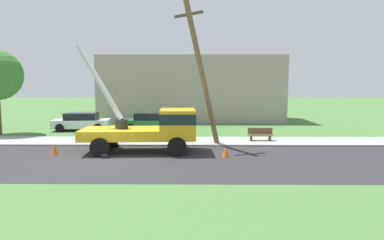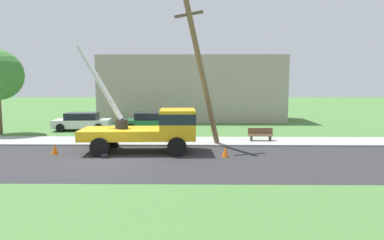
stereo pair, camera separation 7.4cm
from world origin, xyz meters
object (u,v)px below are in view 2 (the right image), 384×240
(leaning_utility_pole, at_px, (201,71))
(traffic_cone_ahead, at_px, (225,152))
(traffic_cone_behind, at_px, (55,149))
(parked_sedan_green, at_px, (151,121))
(utility_truck, at_px, (154,126))
(parked_sedan_white, at_px, (82,121))
(park_bench, at_px, (260,135))

(leaning_utility_pole, xyz_separation_m, traffic_cone_ahead, (1.21, -2.97, -4.24))
(traffic_cone_behind, distance_m, parked_sedan_green, 10.00)
(leaning_utility_pole, xyz_separation_m, traffic_cone_behind, (-7.85, -2.46, -4.24))
(utility_truck, distance_m, traffic_cone_behind, 5.42)
(leaning_utility_pole, relative_size, parked_sedan_white, 1.94)
(utility_truck, xyz_separation_m, traffic_cone_behind, (-5.24, -0.81, -1.13))
(utility_truck, relative_size, park_bench, 4.30)
(leaning_utility_pole, bearing_deg, parked_sedan_white, 145.13)
(traffic_cone_ahead, distance_m, park_bench, 5.15)
(traffic_cone_behind, distance_m, park_bench, 12.34)
(parked_sedan_green, bearing_deg, leaning_utility_pole, -59.61)
(traffic_cone_ahead, relative_size, parked_sedan_green, 0.13)
(leaning_utility_pole, distance_m, traffic_cone_ahead, 5.32)
(utility_truck, relative_size, parked_sedan_white, 1.51)
(traffic_cone_ahead, relative_size, park_bench, 0.35)
(leaning_utility_pole, relative_size, traffic_cone_behind, 15.72)
(utility_truck, distance_m, leaning_utility_pole, 4.39)
(leaning_utility_pole, bearing_deg, park_bench, 20.61)
(utility_truck, height_order, park_bench, utility_truck)
(traffic_cone_behind, bearing_deg, utility_truck, 8.75)
(traffic_cone_ahead, bearing_deg, park_bench, 59.13)
(traffic_cone_ahead, xyz_separation_m, parked_sedan_white, (-10.68, 9.57, 0.43))
(traffic_cone_behind, bearing_deg, traffic_cone_ahead, -3.20)
(utility_truck, bearing_deg, traffic_cone_behind, -171.25)
(park_bench, bearing_deg, traffic_cone_behind, -161.52)
(utility_truck, relative_size, parked_sedan_green, 1.55)
(traffic_cone_ahead, bearing_deg, utility_truck, 161.05)
(traffic_cone_behind, relative_size, parked_sedan_white, 0.12)
(parked_sedan_white, bearing_deg, traffic_cone_ahead, -41.87)
(parked_sedan_white, xyz_separation_m, parked_sedan_green, (5.52, 0.13, 0.00))
(leaning_utility_pole, bearing_deg, utility_truck, -147.62)
(utility_truck, distance_m, parked_sedan_green, 8.52)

